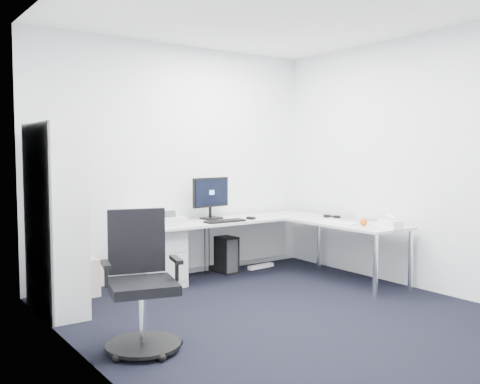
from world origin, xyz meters
TOP-DOWN VIEW (x-y plane):
  - ground at (0.00, 0.00)m, footprint 4.20×4.20m
  - ceiling at (0.00, 0.00)m, footprint 4.20×4.20m
  - wall_back at (0.00, 2.10)m, footprint 3.60×0.02m
  - wall_left at (-1.80, 0.00)m, footprint 0.02×4.20m
  - wall_right at (1.80, 0.00)m, footprint 0.02×4.20m
  - l_desk at (0.55, 1.40)m, footprint 2.31×1.29m
  - drawer_pedestal at (-0.44, 1.84)m, footprint 0.50×0.62m
  - bookshelf at (-1.62, 1.45)m, footprint 0.34×0.86m
  - task_chair at (-1.40, 0.10)m, footprint 0.70×0.70m
  - black_pc_tower at (0.52, 1.97)m, footprint 0.23×0.46m
  - beige_pc_tower at (-1.21, 1.90)m, footprint 0.19×0.41m
  - power_strip at (1.03, 1.83)m, footprint 0.40×0.10m
  - monitor at (0.30, 1.85)m, footprint 0.55×0.25m
  - black_keyboard at (0.28, 1.53)m, footprint 0.47×0.17m
  - mouse at (0.66, 1.55)m, footprint 0.09×0.11m
  - desk_phone at (-0.37, 1.73)m, footprint 0.24×0.24m
  - laptop at (1.67, 0.82)m, footprint 0.40×0.40m
  - white_keyboard at (1.27, 0.72)m, footprint 0.16×0.44m
  - headphones at (1.56, 1.12)m, footprint 0.19×0.23m
  - orange_fruit at (1.33, 0.43)m, footprint 0.08×0.08m
  - tissue_box at (1.40, 0.12)m, footprint 0.17×0.27m

SIDE VIEW (x-z plane):
  - ground at x=0.00m, z-range 0.00..0.00m
  - power_strip at x=1.03m, z-range 0.00..0.04m
  - beige_pc_tower at x=-1.21m, z-range 0.00..0.38m
  - black_pc_tower at x=0.52m, z-range 0.00..0.44m
  - l_desk at x=0.55m, z-range 0.00..0.68m
  - drawer_pedestal at x=-0.44m, z-range 0.00..0.76m
  - task_chair at x=-1.40m, z-range 0.00..1.03m
  - white_keyboard at x=1.27m, z-range 0.68..0.69m
  - black_keyboard at x=0.28m, z-range 0.68..0.70m
  - mouse at x=0.66m, z-range 0.68..0.71m
  - headphones at x=1.56m, z-range 0.68..0.73m
  - orange_fruit at x=1.33m, z-range 0.68..0.76m
  - tissue_box at x=1.40m, z-range 0.68..0.76m
  - desk_phone at x=-0.37m, z-range 0.68..0.82m
  - laptop at x=1.67m, z-range 0.68..0.92m
  - bookshelf at x=-1.62m, z-range 0.00..1.72m
  - monitor at x=0.30m, z-range 0.68..1.18m
  - wall_back at x=0.00m, z-range 0.00..2.70m
  - wall_left at x=-1.80m, z-range 0.00..2.70m
  - wall_right at x=1.80m, z-range 0.00..2.70m
  - ceiling at x=0.00m, z-range 2.70..2.70m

